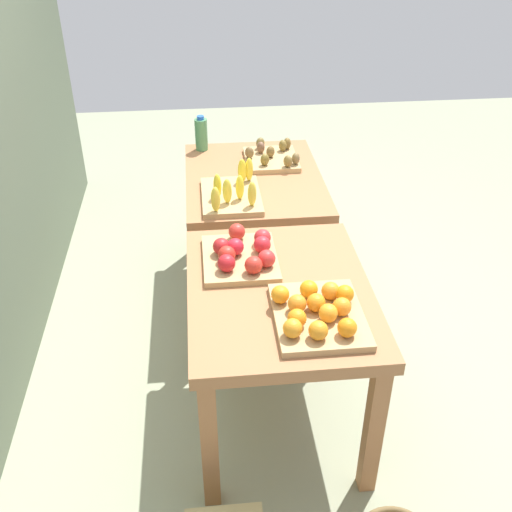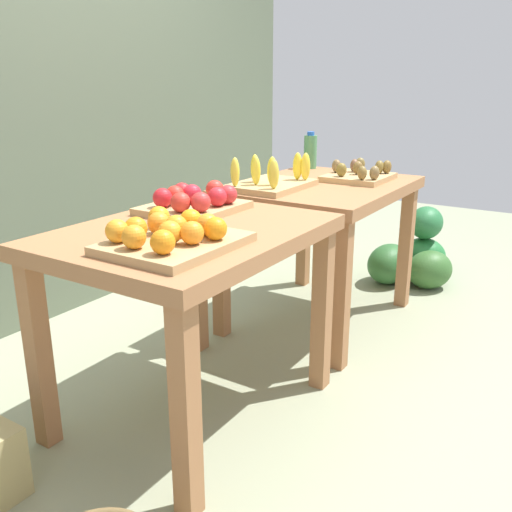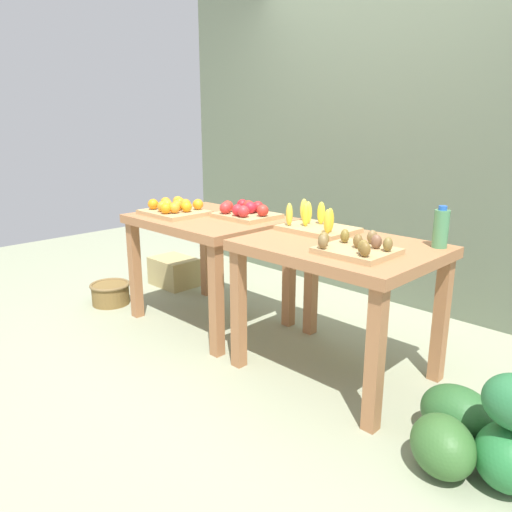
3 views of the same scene
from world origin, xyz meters
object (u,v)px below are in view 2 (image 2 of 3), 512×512
at_px(display_table_right, 321,204).
at_px(apple_bin, 194,202).
at_px(banana_crate, 271,180).
at_px(orange_bin, 172,236).
at_px(watermelon_pile, 414,256).
at_px(display_table_left, 190,258).
at_px(water_bottle, 310,151).
at_px(kiwi_bin, 359,174).

height_order(display_table_right, apple_bin, apple_bin).
distance_m(apple_bin, banana_crate, 0.62).
height_order(orange_bin, apple_bin, apple_bin).
xyz_separation_m(apple_bin, watermelon_pile, (1.82, -0.41, -0.66)).
relative_size(apple_bin, banana_crate, 0.93).
xyz_separation_m(display_table_left, apple_bin, (0.22, 0.15, 0.16)).
xyz_separation_m(display_table_left, orange_bin, (-0.24, -0.12, 0.16)).
bearing_deg(apple_bin, water_bottle, 6.30).
bearing_deg(display_table_left, display_table_right, 0.00).
bearing_deg(apple_bin, display_table_right, -9.16).
bearing_deg(watermelon_pile, display_table_left, 172.60).
relative_size(kiwi_bin, water_bottle, 1.64).
distance_m(display_table_left, water_bottle, 1.59).
distance_m(water_bottle, watermelon_pile, 1.03).
bearing_deg(watermelon_pile, banana_crate, 161.17).
height_order(orange_bin, banana_crate, banana_crate).
bearing_deg(banana_crate, orange_bin, -166.02).
distance_m(apple_bin, water_bottle, 1.34).
relative_size(display_table_left, orange_bin, 2.36).
xyz_separation_m(apple_bin, kiwi_bin, (1.10, -0.28, -0.01)).
bearing_deg(orange_bin, banana_crate, 13.98).
xyz_separation_m(display_table_left, water_bottle, (1.55, 0.29, 0.22)).
bearing_deg(kiwi_bin, apple_bin, 165.83).
relative_size(display_table_left, watermelon_pile, 1.61).
bearing_deg(watermelon_pile, kiwi_bin, 169.58).
bearing_deg(apple_bin, banana_crate, 0.00).
bearing_deg(watermelon_pile, water_bottle, 131.30).
relative_size(display_table_right, water_bottle, 4.65).
bearing_deg(water_bottle, banana_crate, -168.37).
distance_m(apple_bin, kiwi_bin, 1.13).
bearing_deg(banana_crate, apple_bin, -180.00).
distance_m(banana_crate, water_bottle, 0.73).
relative_size(display_table_right, banana_crate, 2.36).
xyz_separation_m(banana_crate, kiwi_bin, (0.48, -0.28, -0.01)).
bearing_deg(water_bottle, display_table_left, -169.31).
relative_size(display_table_right, kiwi_bin, 2.84).
xyz_separation_m(display_table_left, kiwi_bin, (1.31, -0.13, 0.15)).
bearing_deg(watermelon_pile, orange_bin, 176.39).
distance_m(display_table_right, banana_crate, 0.36).
bearing_deg(display_table_right, display_table_left, 180.00).
bearing_deg(apple_bin, watermelon_pile, -12.69).
relative_size(kiwi_bin, watermelon_pile, 0.57).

